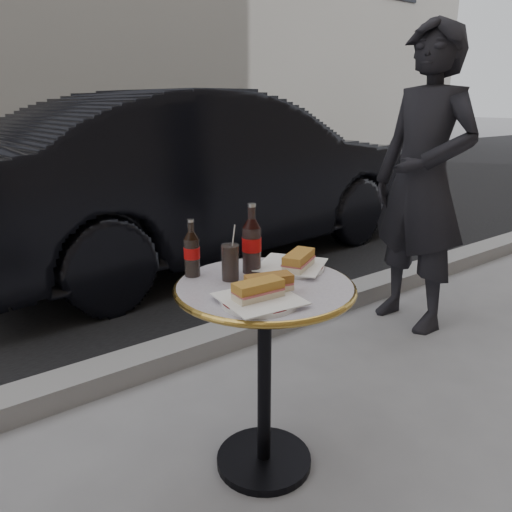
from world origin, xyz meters
TOP-DOWN VIEW (x-y plane):
  - ground at (0.00, 0.00)m, footprint 80.00×80.00m
  - curb at (0.00, 0.90)m, footprint 40.00×0.20m
  - bistro_table at (0.00, 0.00)m, footprint 0.62×0.62m
  - plate_left at (-0.12, -0.12)m, footprint 0.30×0.30m
  - plate_right at (0.18, 0.07)m, footprint 0.32×0.32m
  - sandwich_left_a at (-0.12, -0.12)m, footprint 0.16×0.08m
  - sandwich_left_b at (-0.05, -0.09)m, footprint 0.16×0.11m
  - sandwich_right at (0.17, 0.02)m, footprint 0.18×0.15m
  - cola_bottle_left at (-0.15, 0.22)m, footprint 0.07×0.07m
  - cola_bottle_right at (0.04, 0.13)m, footprint 0.07×0.07m
  - cola_glass at (-0.07, 0.11)m, footprint 0.08×0.08m
  - parked_car at (1.30, 2.44)m, footprint 1.80×4.37m
  - pedestrian at (1.53, 0.47)m, footprint 0.45×0.66m

SIDE VIEW (x-z plane):
  - ground at x=0.00m, z-range 0.00..0.00m
  - curb at x=0.00m, z-range -0.01..0.11m
  - bistro_table at x=0.00m, z-range 0.00..0.73m
  - parked_car at x=1.30m, z-range 0.00..1.40m
  - plate_left at x=-0.12m, z-range 0.73..0.75m
  - plate_right at x=0.18m, z-range 0.73..0.75m
  - sandwich_left_b at x=-0.05m, z-range 0.75..0.80m
  - sandwich_left_a at x=-0.12m, z-range 0.75..0.80m
  - sandwich_right at x=0.17m, z-range 0.75..0.80m
  - cola_glass at x=-0.07m, z-range 0.73..0.86m
  - cola_bottle_left at x=-0.15m, z-range 0.73..0.94m
  - cola_bottle_right at x=0.04m, z-range 0.73..0.99m
  - pedestrian at x=1.53m, z-range 0.00..1.76m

